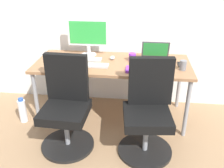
{
  "coord_description": "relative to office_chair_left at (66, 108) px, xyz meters",
  "views": [
    {
      "loc": [
        0.29,
        -2.64,
        1.73
      ],
      "look_at": [
        0.0,
        -0.05,
        0.46
      ],
      "focal_mm": 40.53,
      "sensor_mm": 36.0,
      "label": 1
    }
  ],
  "objects": [
    {
      "name": "ground_plane",
      "position": [
        0.4,
        0.56,
        -0.42
      ],
      "size": [
        5.28,
        5.28,
        0.0
      ],
      "primitive_type": "plane",
      "color": "#9E7A56"
    },
    {
      "name": "back_wall",
      "position": [
        0.4,
        1.0,
        0.88
      ],
      "size": [
        4.4,
        0.04,
        2.6
      ],
      "primitive_type": "cube",
      "color": "white",
      "rests_on": "ground"
    },
    {
      "name": "desk",
      "position": [
        0.4,
        0.56,
        0.22
      ],
      "size": [
        1.74,
        0.72,
        0.7
      ],
      "color": "#996B47",
      "rests_on": "ground"
    },
    {
      "name": "office_chair_left",
      "position": [
        0.0,
        0.0,
        0.0
      ],
      "size": [
        0.54,
        0.54,
        0.94
      ],
      "color": "black",
      "rests_on": "ground"
    },
    {
      "name": "office_chair_right",
      "position": [
        0.8,
        -0.0,
        0.0
      ],
      "size": [
        0.54,
        0.54,
        0.94
      ],
      "color": "black",
      "rests_on": "ground"
    },
    {
      "name": "water_bottle_on_floor",
      "position": [
        -0.64,
        0.32,
        -0.28
      ],
      "size": [
        0.09,
        0.09,
        0.31
      ],
      "color": "white",
      "rests_on": "ground"
    },
    {
      "name": "desktop_monitor",
      "position": [
        0.09,
        0.78,
        0.53
      ],
      "size": [
        0.48,
        0.18,
        0.43
      ],
      "color": "silver",
      "rests_on": "desk"
    },
    {
      "name": "open_laptop",
      "position": [
        0.87,
        0.64,
        0.33
      ],
      "size": [
        0.31,
        0.3,
        0.22
      ],
      "color": "#4C4C51",
      "rests_on": "desk"
    },
    {
      "name": "keyboard_by_monitor",
      "position": [
        0.1,
        0.61,
        0.29
      ],
      "size": [
        0.34,
        0.12,
        0.02
      ],
      "primitive_type": "cube",
      "color": "#B7B7B7",
      "rests_on": "desk"
    },
    {
      "name": "keyboard_by_laptop",
      "position": [
        0.2,
        0.43,
        0.29
      ],
      "size": [
        0.34,
        0.12,
        0.02
      ],
      "primitive_type": "cube",
      "color": "#B7B7B7",
      "rests_on": "desk"
    },
    {
      "name": "mouse_by_monitor",
      "position": [
        -0.15,
        0.28,
        0.29
      ],
      "size": [
        0.06,
        0.1,
        0.03
      ],
      "primitive_type": "ellipsoid",
      "color": "#2D2D2D",
      "rests_on": "desk"
    },
    {
      "name": "mouse_by_laptop",
      "position": [
        0.38,
        0.68,
        0.29
      ],
      "size": [
        0.06,
        0.1,
        0.03
      ],
      "primitive_type": "ellipsoid",
      "color": "#B7B7B7",
      "rests_on": "desk"
    },
    {
      "name": "coffee_mug",
      "position": [
        0.62,
        0.64,
        0.32
      ],
      "size": [
        0.08,
        0.08,
        0.09
      ],
      "primitive_type": "cylinder",
      "color": "purple",
      "rests_on": "desk"
    },
    {
      "name": "pen_cup",
      "position": [
        1.15,
        0.43,
        0.33
      ],
      "size": [
        0.07,
        0.07,
        0.1
      ],
      "primitive_type": "cylinder",
      "color": "slate",
      "rests_on": "desk"
    },
    {
      "name": "phone_near_laptop",
      "position": [
        1.16,
        0.57,
        0.28
      ],
      "size": [
        0.07,
        0.14,
        0.01
      ],
      "primitive_type": "cube",
      "color": "black",
      "rests_on": "desk"
    },
    {
      "name": "notebook",
      "position": [
        0.67,
        0.35,
        0.29
      ],
      "size": [
        0.21,
        0.15,
        0.03
      ],
      "primitive_type": "cube",
      "color": "purple",
      "rests_on": "desk"
    }
  ]
}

